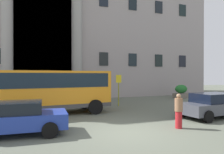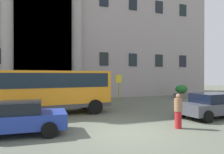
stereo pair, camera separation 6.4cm
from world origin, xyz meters
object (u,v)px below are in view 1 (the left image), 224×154
parked_coupe_end (213,105)px  bus_stop_sign (119,87)px  scooter_by_planter (199,104)px  hedge_planter_far_east (181,92)px  parked_sedan_second (11,118)px  pedestrian_woman_dark_dress (179,111)px  hedge_planter_far_west (90,93)px  hedge_planter_entrance_left (11,96)px  orange_minibus (51,88)px

parked_coupe_end → bus_stop_sign: bearing=113.4°
bus_stop_sign → scooter_by_planter: size_ratio=1.24×
hedge_planter_far_east → scooter_by_planter: bearing=-121.3°
parked_sedan_second → pedestrian_woman_dark_dress: pedestrian_woman_dark_dress is taller
bus_stop_sign → parked_sedan_second: bus_stop_sign is taller
hedge_planter_far_west → pedestrian_woman_dark_dress: (1.34, -10.42, -0.06)m
scooter_by_planter → bus_stop_sign: bearing=131.7°
parked_sedan_second → parked_coupe_end: size_ratio=1.04×
hedge_planter_entrance_left → parked_coupe_end: (11.12, -9.42, -0.05)m
hedge_planter_entrance_left → parked_sedan_second: size_ratio=0.48×
parked_sedan_second → hedge_planter_far_east: bearing=33.5°
pedestrian_woman_dark_dress → hedge_planter_far_east: bearing=-76.8°
hedge_planter_far_east → parked_sedan_second: hedge_planter_far_east is taller
hedge_planter_entrance_left → hedge_planter_far_east: bearing=-1.3°
bus_stop_sign → pedestrian_woman_dark_dress: bearing=-91.4°
bus_stop_sign → hedge_planter_far_east: bearing=19.4°
parked_sedan_second → pedestrian_woman_dark_dress: bearing=-8.2°
hedge_planter_entrance_left → parked_sedan_second: (0.71, -9.33, -0.06)m
hedge_planter_entrance_left → parked_sedan_second: 9.35m
pedestrian_woman_dark_dress → parked_coupe_end: bearing=-106.1°
hedge_planter_far_west → pedestrian_woman_dark_dress: size_ratio=1.11×
hedge_planter_far_east → pedestrian_woman_dark_dress: 13.45m
hedge_planter_far_west → pedestrian_woman_dark_dress: hedge_planter_far_west is taller
orange_minibus → parked_coupe_end: size_ratio=1.71×
parked_coupe_end → pedestrian_woman_dark_dress: (-3.43, -1.34, 0.07)m
hedge_planter_far_east → scooter_by_planter: (-4.32, -7.12, -0.22)m
parked_coupe_end → hedge_planter_far_west: bearing=113.2°
orange_minibus → hedge_planter_far_east: (13.59, 4.74, -0.93)m
parked_coupe_end → scooter_by_planter: (0.77, 1.94, -0.25)m
orange_minibus → bus_stop_sign: size_ratio=2.99×
orange_minibus → hedge_planter_far_west: 6.09m
hedge_planter_far_west → parked_sedan_second: size_ratio=0.39×
orange_minibus → hedge_planter_far_west: (3.73, 4.76, -0.76)m
orange_minibus → scooter_by_planter: bearing=-18.1°
parked_coupe_end → scooter_by_planter: bearing=63.9°
bus_stop_sign → hedge_planter_entrance_left: bus_stop_sign is taller
hedge_planter_far_west → hedge_planter_far_east: 9.86m
bus_stop_sign → hedge_planter_entrance_left: bearing=157.3°
orange_minibus → scooter_by_planter: 9.63m
hedge_planter_far_west → parked_sedan_second: (-5.63, -8.99, -0.14)m
parked_coupe_end → scooter_by_planter: parked_coupe_end is taller
orange_minibus → pedestrian_woman_dark_dress: bearing=-51.9°
parked_sedan_second → parked_coupe_end: parked_coupe_end is taller
hedge_planter_far_east → scooter_by_planter: 8.33m
parked_coupe_end → scooter_by_planter: 2.10m
scooter_by_planter → pedestrian_woman_dark_dress: pedestrian_woman_dark_dress is taller
hedge_planter_far_east → orange_minibus: bearing=-160.8°
hedge_planter_entrance_left → scooter_by_planter: (11.88, -7.48, -0.30)m
orange_minibus → parked_coupe_end: 9.57m
hedge_planter_far_west → pedestrian_woman_dark_dress: 10.50m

